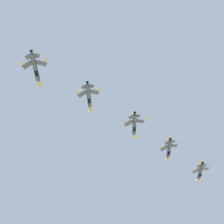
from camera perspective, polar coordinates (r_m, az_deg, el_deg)
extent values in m
cylinder|color=#4C5666|center=(164.11, 17.10, -11.23)|extent=(5.66, 11.87, 1.70)
cube|color=#232833|center=(163.88, 17.17, -11.36)|extent=(4.82, 9.99, 0.72)
cone|color=yellow|center=(169.71, 16.69, -12.70)|extent=(2.28, 2.79, 1.56)
cone|color=black|center=(158.94, 17.52, -9.75)|extent=(1.82, 1.97, 1.36)
ellipsoid|color=#192333|center=(166.48, 16.85, -11.62)|extent=(2.33, 3.46, 1.32)
cube|color=black|center=(165.40, 17.10, -11.90)|extent=(1.93, 2.50, 1.07)
cube|color=#4C5666|center=(161.73, 16.39, -11.12)|extent=(4.36, 2.47, 1.16)
cube|color=yellow|center=(160.08, 15.77, -11.06)|extent=(0.82, 1.67, 0.36)
cube|color=#4C5666|center=(163.79, 18.04, -10.66)|extent=(4.19, 4.34, 1.16)
cube|color=yellow|center=(163.81, 18.77, -10.23)|extent=(1.59, 1.52, 0.36)
cube|color=#4C5666|center=(159.59, 16.92, -10.25)|extent=(2.24, 1.78, 0.66)
cube|color=#4C5666|center=(160.81, 17.90, -9.99)|extent=(2.76, 2.72, 0.66)
cube|color=yellow|center=(161.35, 17.11, -9.71)|extent=(1.62, 2.71, 2.58)
cylinder|color=#4C5666|center=(149.13, 11.20, -7.22)|extent=(5.66, 11.87, 1.70)
cube|color=#232833|center=(148.86, 11.27, -7.35)|extent=(4.82, 9.99, 0.77)
cone|color=yellow|center=(154.53, 10.93, -8.97)|extent=(2.28, 2.79, 1.56)
cone|color=black|center=(144.18, 11.47, -5.45)|extent=(1.82, 1.97, 1.36)
ellipsoid|color=#192333|center=(151.47, 11.00, -7.71)|extent=(2.35, 3.47, 1.35)
cube|color=black|center=(150.29, 11.24, -7.98)|extent=(1.95, 2.50, 1.10)
cube|color=#4C5666|center=(146.94, 10.35, -7.05)|extent=(4.33, 2.47, 1.31)
cube|color=yellow|center=(145.45, 9.63, -6.95)|extent=(0.83, 1.67, 0.38)
cube|color=#4C5666|center=(148.72, 12.20, -6.56)|extent=(4.16, 4.32, 1.31)
cube|color=yellow|center=(148.66, 12.99, -6.08)|extent=(1.59, 1.52, 0.38)
cube|color=#4C5666|center=(144.86, 10.85, -6.03)|extent=(2.23, 1.78, 0.74)
cube|color=#4C5666|center=(145.91, 11.95, -5.75)|extent=(2.75, 2.71, 0.74)
cube|color=yellow|center=(146.67, 11.11, -5.48)|extent=(1.71, 2.74, 2.56)
cylinder|color=#4C5666|center=(132.86, 4.43, -2.52)|extent=(5.66, 11.87, 1.70)
cube|color=#232833|center=(132.54, 4.48, -2.66)|extent=(4.82, 9.99, 0.69)
cone|color=yellow|center=(137.93, 4.36, -4.66)|extent=(2.28, 2.79, 1.56)
cone|color=black|center=(128.27, 4.50, -0.36)|extent=(1.82, 1.97, 1.36)
ellipsoid|color=#192333|center=(135.14, 4.33, -3.15)|extent=(2.31, 3.45, 1.31)
cube|color=black|center=(133.82, 4.50, -3.42)|extent=(1.92, 2.49, 1.05)
cube|color=#4C5666|center=(131.10, 3.36, -2.20)|extent=(4.38, 2.47, 1.08)
cube|color=yellow|center=(129.94, 2.47, -2.00)|extent=(0.82, 1.67, 0.35)
cube|color=#4C5666|center=(132.19, 5.55, -1.82)|extent=(4.19, 4.35, 1.08)
cube|color=yellow|center=(131.92, 6.44, -1.32)|extent=(1.58, 1.52, 0.35)
cube|color=#4C5666|center=(129.06, 3.83, -1.01)|extent=(2.25, 1.78, 0.62)
cube|color=#4C5666|center=(129.70, 5.13, -0.79)|extent=(2.76, 2.72, 0.62)
cube|color=yellow|center=(130.86, 4.27, -0.48)|extent=(1.58, 2.70, 2.58)
cylinder|color=#4C5666|center=(126.20, -4.64, 3.19)|extent=(5.66, 11.87, 1.70)
cube|color=#232833|center=(125.83, -4.61, 3.06)|extent=(4.82, 9.99, 0.69)
cone|color=yellow|center=(130.71, -4.38, 0.73)|extent=(2.28, 2.79, 1.56)
cone|color=black|center=(122.16, -4.90, 5.68)|extent=(1.82, 1.97, 1.36)
ellipsoid|color=#192333|center=(128.33, -4.58, 2.44)|extent=(2.31, 3.45, 1.30)
cube|color=black|center=(126.91, -4.50, 2.21)|extent=(1.92, 2.49, 1.05)
cube|color=#4C5666|center=(124.94, -5.88, 3.60)|extent=(4.38, 2.47, 1.05)
cube|color=yellow|center=(124.19, -6.89, 3.86)|extent=(0.82, 1.67, 0.35)
cube|color=#4C5666|center=(125.27, -3.51, 3.97)|extent=(4.20, 4.35, 1.05)
cube|color=yellow|center=(124.80, -2.60, 4.52)|extent=(1.58, 1.51, 0.35)
cube|color=#4C5666|center=(123.03, -5.53, 4.95)|extent=(2.25, 1.78, 0.60)
cube|color=#4C5666|center=(123.23, -4.13, 5.16)|extent=(2.76, 2.72, 0.60)
cube|color=yellow|center=(124.76, -4.94, 5.42)|extent=(1.56, 2.69, 2.59)
cylinder|color=#4C5666|center=(117.03, -14.98, 8.49)|extent=(5.66, 11.87, 1.70)
cube|color=#232833|center=(116.63, -14.98, 8.37)|extent=(4.82, 9.99, 0.67)
cone|color=yellow|center=(120.87, -14.30, 5.66)|extent=(2.28, 2.79, 1.56)
cone|color=black|center=(113.70, -15.67, 11.32)|extent=(1.82, 1.97, 1.36)
ellipsoid|color=#192333|center=(118.95, -14.72, 7.59)|extent=(2.30, 3.45, 1.29)
cube|color=black|center=(117.48, -14.77, 7.40)|extent=(1.91, 2.49, 1.03)
cube|color=#4C5666|center=(116.40, -16.42, 8.95)|extent=(4.39, 2.48, 0.99)
cube|color=yellow|center=(116.14, -17.57, 9.24)|extent=(0.82, 1.66, 0.34)
cube|color=#4C5666|center=(115.82, -13.87, 9.38)|extent=(4.20, 4.36, 0.99)
cube|color=yellow|center=(115.09, -12.93, 10.02)|extent=(1.58, 1.51, 0.34)
cube|color=#4C5666|center=(114.67, -16.25, 10.48)|extent=(2.25, 1.78, 0.58)
cube|color=#4C5666|center=(114.32, -14.73, 10.74)|extent=(2.77, 2.73, 0.58)
cube|color=yellow|center=(116.20, -15.45, 10.93)|extent=(1.53, 2.68, 2.59)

